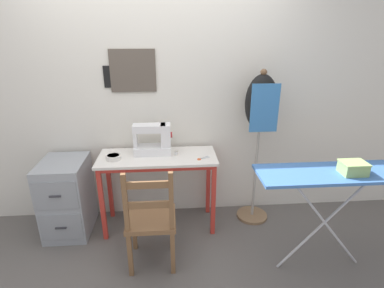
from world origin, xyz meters
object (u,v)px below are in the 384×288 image
Objects in this scene: scissors at (202,159)px; filing_cabinet at (67,197)px; fabric_bowl at (113,157)px; ironing_board at (333,177)px; thread_spool_near_machine at (176,153)px; storage_box at (353,168)px; sewing_machine at (154,140)px; dress_form at (260,114)px; wooden_chair at (151,220)px.

filing_cabinet is (-1.29, 0.08, -0.40)m from scissors.
ironing_board reaches higher than fabric_bowl.
fabric_bowl is at bearing 160.12° from ironing_board.
thread_spool_near_machine is at bearing 2.26° from filing_cabinet.
sewing_machine is at bearing 152.20° from storage_box.
sewing_machine is 1.03m from dress_form.
dress_form is 0.94m from storage_box.
thread_spool_near_machine is 0.04× the size of ironing_board.
dress_form reaches higher than scissors.
fabric_bowl is at bearing 125.22° from wooden_chair.
thread_spool_near_machine is 1.49m from storage_box.
wooden_chair is 0.79× the size of ironing_board.
wooden_chair is at bearing -135.86° from scissors.
scissors is 0.08× the size of dress_form.
fabric_bowl is 0.64m from filing_cabinet.
storage_box is (0.48, -0.78, -0.21)m from dress_form.
fabric_bowl reaches higher than filing_cabinet.
storage_box reaches higher than filing_cabinet.
wooden_chair is at bearing -92.46° from sewing_machine.
ironing_board is (1.37, -0.74, -0.07)m from sewing_machine.
ironing_board reaches higher than scissors.
thread_spool_near_machine is at bearing -177.56° from dress_form.
wooden_chair reaches higher than filing_cabinet.
filing_cabinet is 2.01m from dress_form.
ironing_board reaches higher than filing_cabinet.
sewing_machine is at bearing 159.82° from scissors.
scissors is (0.81, -0.05, -0.02)m from fabric_bowl.
filing_cabinet is 4.03× the size of storage_box.
filing_cabinet is 2.51m from storage_box.
fabric_bowl is 0.81m from scissors.
fabric_bowl is 0.75× the size of storage_box.
thread_spool_near_machine is 0.24× the size of storage_box.
ironing_board is at bearing -5.59° from wooden_chair.
wooden_chair is at bearing -111.91° from thread_spool_near_machine.
scissors is at bearing -3.50° from fabric_bowl.
fabric_bowl is 0.09× the size of dress_form.
thread_spool_near_machine is 0.05× the size of wooden_chair.
wooden_chair is (-0.23, -0.56, -0.35)m from thread_spool_near_machine.
dress_form is at bearing 116.73° from ironing_board.
storage_box reaches higher than wooden_chair.
storage_box is (2.34, -0.70, 0.56)m from filing_cabinet.
sewing_machine is 8.23× the size of thread_spool_near_machine.
scissors is at bearing -26.87° from thread_spool_near_machine.
ironing_board is (0.94, -0.58, 0.07)m from scissors.
sewing_machine is 1.01m from filing_cabinet.
sewing_machine reaches higher than filing_cabinet.
storage_box is (1.49, -0.78, 0.03)m from sewing_machine.
dress_form reaches higher than wooden_chair.
sewing_machine is 0.23× the size of dress_form.
fabric_bowl is 0.15× the size of wooden_chair.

